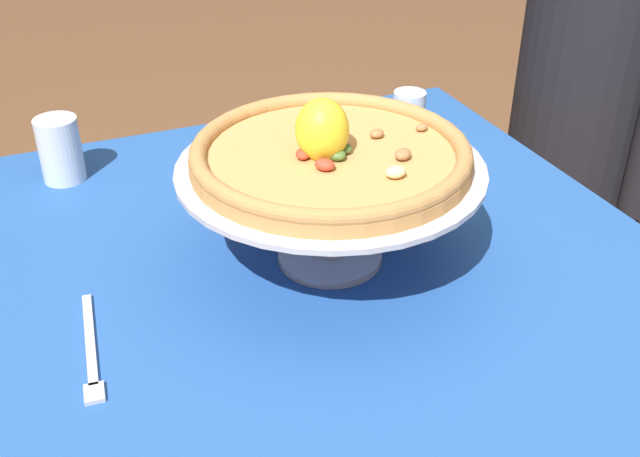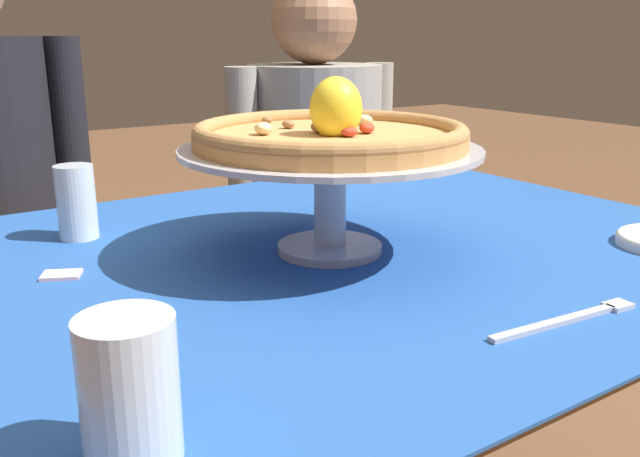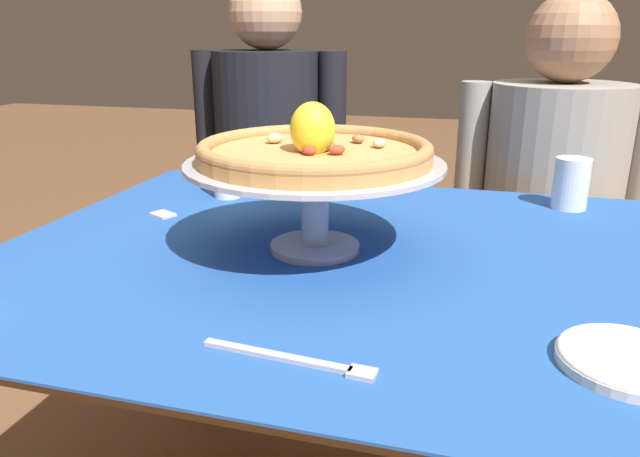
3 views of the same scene
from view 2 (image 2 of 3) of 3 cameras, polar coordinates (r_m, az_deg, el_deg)
The scene contains 9 objects.
dining_table at distance 1.08m, azimuth 2.37°, elevation -6.47°, with size 1.20×0.98×0.73m.
pizza_stand at distance 0.98m, azimuth 0.86°, elevation 4.87°, with size 0.44×0.44×0.16m.
pizza at distance 0.97m, azimuth 0.90°, elevation 8.03°, with size 0.39×0.39×0.10m.
water_glass_back_left at distance 1.14m, azimuth -19.80°, elevation 1.74°, with size 0.06×0.06×0.12m.
water_glass_front_left at distance 0.54m, azimuth -15.69°, elevation -13.60°, with size 0.07×0.07×0.12m.
water_glass_back_right at distance 1.58m, azimuth 6.31°, elevation 6.22°, with size 0.07×0.07×0.11m.
dinner_fork at distance 0.82m, azimuth 20.41°, elevation -7.10°, with size 0.22×0.04×0.01m.
sugar_packet at distance 0.97m, azimuth -20.95°, elevation -3.67°, with size 0.05×0.04×0.01m, color beige.
diner_right at distance 1.88m, azimuth -0.45°, elevation 2.06°, with size 0.52×0.36×1.19m.
Camera 2 is at (-0.60, -0.80, 1.04)m, focal length 38.00 mm.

